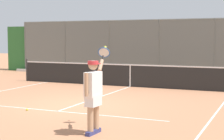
# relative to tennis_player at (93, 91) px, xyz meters

# --- Properties ---
(ground_plane) EXTENTS (60.00, 60.00, 0.00)m
(ground_plane) POSITION_rel_tennis_player_xyz_m (2.04, -2.97, -0.93)
(ground_plane) COLOR #B27551
(court_line_markings) EXTENTS (8.41, 10.67, 0.01)m
(court_line_markings) POSITION_rel_tennis_player_xyz_m (2.04, -1.55, -0.93)
(court_line_markings) COLOR white
(court_line_markings) RESTS_ON ground
(fence_backdrop) EXTENTS (20.28, 1.37, 3.07)m
(fence_backdrop) POSITION_rel_tennis_player_xyz_m (2.04, -12.61, 0.46)
(fence_backdrop) COLOR slate
(fence_backdrop) RESTS_ON ground
(tennis_net) EXTENTS (10.80, 0.09, 1.07)m
(tennis_net) POSITION_rel_tennis_player_xyz_m (2.04, -7.67, -0.44)
(tennis_net) COLOR #2D2D2D
(tennis_net) RESTS_ON ground
(tennis_player) EXTENTS (0.42, 1.37, 1.89)m
(tennis_player) POSITION_rel_tennis_player_xyz_m (0.00, 0.00, 0.00)
(tennis_player) COLOR navy
(tennis_player) RESTS_ON ground
(tennis_ball_near_baseline) EXTENTS (0.07, 0.07, 0.07)m
(tennis_ball_near_baseline) POSITION_rel_tennis_player_xyz_m (2.90, -1.55, -0.90)
(tennis_ball_near_baseline) COLOR #CCDB33
(tennis_ball_near_baseline) RESTS_ON ground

